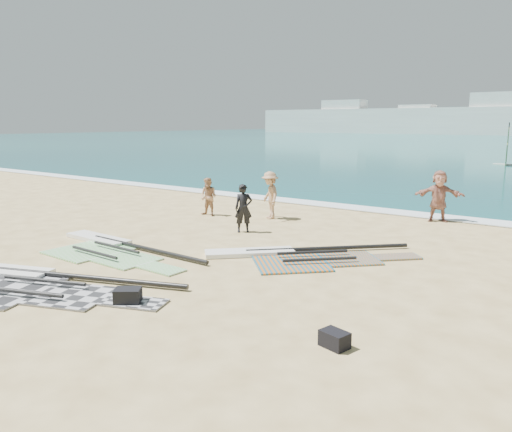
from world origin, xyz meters
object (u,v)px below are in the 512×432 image
Objects in this scene: rig_orange at (295,256)px; gear_bag_near at (128,296)px; rig_grey at (29,282)px; gear_bag_far at (334,339)px; person_wetsuit at (244,208)px; rig_green at (109,248)px; beachgoer_right at (439,196)px; beachgoer_mid at (270,195)px; beachgoer_left at (208,197)px.

rig_orange is 5.26m from gear_bag_near.
rig_grey reaches higher than rig_orange.
rig_grey is 7.46m from gear_bag_far.
person_wetsuit reaches higher than rig_grey.
rig_orange is at bearing 80.10° from gear_bag_near.
gear_bag_far is (8.53, -1.95, 0.09)m from rig_green.
beachgoer_right reaches higher than rig_grey.
person_wetsuit is at bearing 68.54° from rig_green.
rig_green is 5.60m from rig_orange.
beachgoer_right is (5.53, 3.32, 0.05)m from beachgoer_mid.
beachgoer_mid is at bearing 107.17° from gear_bag_near.
gear_bag_far is 9.19m from person_wetsuit.
gear_bag_near is 13.14m from beachgoer_right.
rig_grey is 14.00× the size of gear_bag_far.
beachgoer_left is at bearing 84.36° from rig_grey.
rig_green is at bearing 167.14° from gear_bag_far.
gear_bag_far is at bearing -12.14° from beachgoer_mid.
person_wetsuit is at bearing -37.67° from beachgoer_mid.
gear_bag_far is 11.52m from beachgoer_mid.
beachgoer_left reaches higher than rig_orange.
rig_green is at bearing 89.82° from rig_grey.
gear_bag_far is (3.53, -4.45, 0.09)m from rig_orange.
rig_orange is 5.88m from beachgoer_mid.
rig_green is at bearing -146.17° from beachgoer_right.
gear_bag_near is at bearing -114.89° from person_wetsuit.
gear_bag_near is (-0.90, -5.18, 0.12)m from rig_orange.
beachgoer_right is at bearing 78.65° from gear_bag_near.
rig_green is at bearing 161.69° from rig_orange.
rig_orange is 3.74m from person_wetsuit.
rig_green is at bearing -156.01° from person_wetsuit.
rig_grey is at bearing -138.00° from person_wetsuit.
beachgoer_left reaches higher than rig_green.
gear_bag_near is 0.29× the size of beachgoer_mid.
person_wetsuit is (-6.72, 6.24, 0.69)m from gear_bag_far.
rig_green is 8.75m from gear_bag_far.
rig_grey is at bearing -80.32° from beachgoer_left.
rig_orange is 3.47× the size of beachgoer_left.
gear_bag_far is at bearing -11.38° from rig_green.
gear_bag_near is at bearing -144.76° from rig_orange.
gear_bag_far is 12.30m from beachgoer_right.
beachgoer_mid reaches higher than rig_grey.
rig_orange is at bearing 128.40° from gear_bag_far.
rig_green is (-1.17, 3.17, -0.00)m from rig_grey.
beachgoer_mid is at bearing 61.34° from person_wetsuit.
beachgoer_left is 0.83× the size of beachgoer_mid.
beachgoer_right is (4.87, 5.89, 0.15)m from person_wetsuit.
rig_green is 7.01m from beachgoer_mid.
rig_orange is at bearing -33.90° from beachgoer_left.
beachgoer_left is at bearing -174.66° from beachgoer_right.
beachgoer_mid reaches higher than beachgoer_left.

